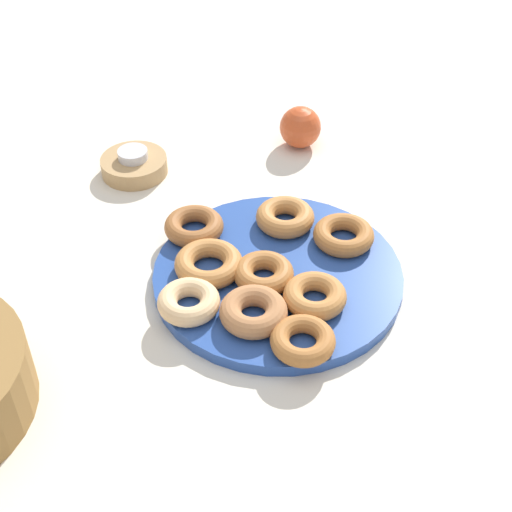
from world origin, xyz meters
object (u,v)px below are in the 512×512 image
Objects in this scene: donut_0 at (285,217)px; donut_6 at (303,341)px; donut_4 at (194,226)px; candle_holder at (134,165)px; donut_5 at (189,302)px; donut_7 at (209,264)px; apple at (300,127)px; donut_plate at (278,276)px; donut_1 at (344,235)px; donut_8 at (264,274)px; donut_2 at (253,312)px; tealight at (133,154)px; donut_3 at (315,296)px.

donut_0 is 1.07× the size of donut_6.
donut_4 is 0.79× the size of candle_holder.
donut_5 is 0.87× the size of donut_7.
donut_6 is 0.48m from apple.
donut_7 is (0.01, 0.09, 0.02)m from donut_plate.
donut_8 is (-0.07, 0.12, 0.00)m from donut_1.
candle_holder is at bearing 23.50° from donut_2.
donut_2 is 0.40m from candle_holder.
apple reaches higher than donut_plate.
donut_2 is 1.07× the size of donut_5.
apple is at bearing 4.18° from donut_1.
donut_plate is at bearing -144.32° from candle_holder.
donut_0 reaches higher than donut_5.
tealight is (0.27, 0.11, 0.00)m from donut_7.
donut_3 is at bearing 174.45° from apple.
donut_4 is 1.06× the size of donut_8.
donut_8 is at bearing 15.75° from donut_6.
donut_0 and donut_8 have the same top height.
donut_3 reaches higher than donut_plate.
donut_3 is 0.41m from apple.
donut_1 is at bearing -77.37° from donut_7.
donut_5 reaches higher than donut_plate.
donut_1 is 1.07× the size of donut_8.
donut_plate is at bearing -144.32° from tealight.
donut_7 is 1.92× the size of tealight.
donut_0 is 0.29m from tealight.
donut_5 is 1.67× the size of tealight.
donut_0 is 0.99× the size of donut_2.
donut_2 is 0.11m from donut_7.
candle_holder is (0.42, 0.22, -0.02)m from donut_6.
donut_4 is at bearing 11.41° from donut_7.
donut_plate is 4.25× the size of donut_6.
donut_4 is 0.21m from tealight.
tealight is at bearing 35.68° from donut_plate.
donut_7 is (-0.09, 0.12, -0.00)m from donut_0.
candle_holder is (0.35, 0.24, -0.02)m from donut_3.
donut_8 is at bearing 159.55° from donut_0.
donut_1 is 0.38m from candle_holder.
donut_6 reaches higher than donut_plate.
donut_6 is 1.14× the size of apple.
donut_3 is 0.08m from donut_8.
donut_5 is (-0.06, 0.12, 0.02)m from donut_plate.
apple is (0.25, -0.19, 0.01)m from donut_4.
donut_8 reaches higher than donut_4.
donut_0 is 0.24m from donut_6.
donut_3 and tealight have the same top height.
donut_5 is (0.01, 0.16, -0.00)m from donut_3.
candle_holder is 1.52× the size of apple.
donut_0 reaches higher than donut_plate.
donut_2 is at bearing -108.31° from donut_5.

